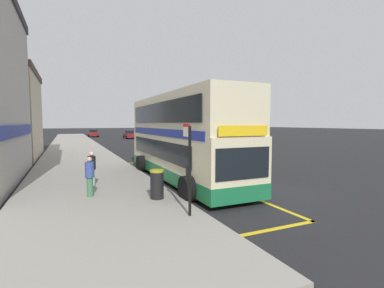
{
  "coord_description": "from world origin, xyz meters",
  "views": [
    {
      "loc": [
        -7.94,
        -9.46,
        2.99
      ],
      "look_at": [
        -2.04,
        3.67,
        1.9
      ],
      "focal_mm": 26.11,
      "sensor_mm": 36.0,
      "label": 1
    }
  ],
  "objects_px": {
    "parked_car_maroon_far": "(130,134)",
    "pedestrian_waiting_near_sign": "(92,168)",
    "parked_car_maroon_ahead": "(93,133)",
    "pedestrian_further_back": "(90,175)",
    "double_decker_bus": "(181,140)",
    "bus_stop_sign": "(189,162)",
    "litter_bin": "(157,184)"
  },
  "relations": [
    {
      "from": "parked_car_maroon_far",
      "to": "pedestrian_waiting_near_sign",
      "type": "height_order",
      "value": "pedestrian_waiting_near_sign"
    },
    {
      "from": "parked_car_maroon_ahead",
      "to": "pedestrian_waiting_near_sign",
      "type": "relative_size",
      "value": 2.68
    },
    {
      "from": "parked_car_maroon_far",
      "to": "pedestrian_further_back",
      "type": "height_order",
      "value": "pedestrian_further_back"
    },
    {
      "from": "double_decker_bus",
      "to": "pedestrian_further_back",
      "type": "xyz_separation_m",
      "value": [
        -4.73,
        -2.29,
        -1.09
      ]
    },
    {
      "from": "double_decker_bus",
      "to": "parked_car_maroon_far",
      "type": "xyz_separation_m",
      "value": [
        5.5,
        39.84,
        -1.27
      ]
    },
    {
      "from": "bus_stop_sign",
      "to": "litter_bin",
      "type": "relative_size",
      "value": 2.6
    },
    {
      "from": "parked_car_maroon_far",
      "to": "litter_bin",
      "type": "bearing_deg",
      "value": -98.58
    },
    {
      "from": "double_decker_bus",
      "to": "pedestrian_further_back",
      "type": "height_order",
      "value": "double_decker_bus"
    },
    {
      "from": "bus_stop_sign",
      "to": "litter_bin",
      "type": "bearing_deg",
      "value": 98.72
    },
    {
      "from": "pedestrian_further_back",
      "to": "bus_stop_sign",
      "type": "bearing_deg",
      "value": -53.53
    },
    {
      "from": "litter_bin",
      "to": "parked_car_maroon_ahead",
      "type": "bearing_deg",
      "value": 87.73
    },
    {
      "from": "bus_stop_sign",
      "to": "pedestrian_waiting_near_sign",
      "type": "height_order",
      "value": "bus_stop_sign"
    },
    {
      "from": "pedestrian_waiting_near_sign",
      "to": "parked_car_maroon_ahead",
      "type": "bearing_deg",
      "value": 85.24
    },
    {
      "from": "pedestrian_further_back",
      "to": "pedestrian_waiting_near_sign",
      "type": "bearing_deg",
      "value": 83.13
    },
    {
      "from": "litter_bin",
      "to": "parked_car_maroon_far",
      "type": "bearing_deg",
      "value": 79.63
    },
    {
      "from": "parked_car_maroon_ahead",
      "to": "litter_bin",
      "type": "relative_size",
      "value": 3.86
    },
    {
      "from": "bus_stop_sign",
      "to": "pedestrian_further_back",
      "type": "relative_size",
      "value": 1.83
    },
    {
      "from": "parked_car_maroon_far",
      "to": "bus_stop_sign",
      "type": "bearing_deg",
      "value": -97.67
    },
    {
      "from": "bus_stop_sign",
      "to": "pedestrian_further_back",
      "type": "distance_m",
      "value": 4.49
    },
    {
      "from": "pedestrian_further_back",
      "to": "double_decker_bus",
      "type": "bearing_deg",
      "value": 25.81
    },
    {
      "from": "pedestrian_waiting_near_sign",
      "to": "litter_bin",
      "type": "distance_m",
      "value": 3.82
    },
    {
      "from": "double_decker_bus",
      "to": "pedestrian_waiting_near_sign",
      "type": "bearing_deg",
      "value": -174.65
    },
    {
      "from": "pedestrian_waiting_near_sign",
      "to": "pedestrian_further_back",
      "type": "height_order",
      "value": "pedestrian_waiting_near_sign"
    },
    {
      "from": "parked_car_maroon_ahead",
      "to": "bus_stop_sign",
      "type": "bearing_deg",
      "value": -90.21
    },
    {
      "from": "bus_stop_sign",
      "to": "parked_car_maroon_far",
      "type": "distance_m",
      "value": 46.33
    },
    {
      "from": "bus_stop_sign",
      "to": "pedestrian_further_back",
      "type": "height_order",
      "value": "bus_stop_sign"
    },
    {
      "from": "parked_car_maroon_far",
      "to": "pedestrian_further_back",
      "type": "distance_m",
      "value": 43.36
    },
    {
      "from": "pedestrian_waiting_near_sign",
      "to": "pedestrian_further_back",
      "type": "bearing_deg",
      "value": -96.87
    },
    {
      "from": "parked_car_maroon_ahead",
      "to": "pedestrian_waiting_near_sign",
      "type": "bearing_deg",
      "value": -93.14
    },
    {
      "from": "double_decker_bus",
      "to": "bus_stop_sign",
      "type": "relative_size",
      "value": 4.03
    },
    {
      "from": "pedestrian_waiting_near_sign",
      "to": "litter_bin",
      "type": "xyz_separation_m",
      "value": [
        2.06,
        -3.2,
        -0.3
      ]
    },
    {
      "from": "double_decker_bus",
      "to": "parked_car_maroon_ahead",
      "type": "distance_m",
      "value": 49.8
    }
  ]
}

